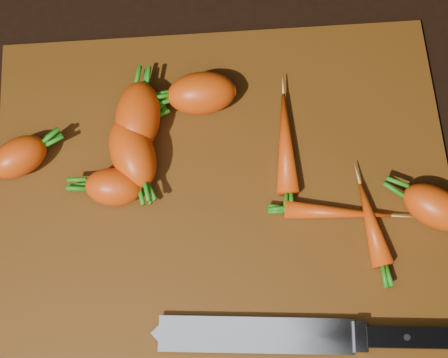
{
  "coord_description": "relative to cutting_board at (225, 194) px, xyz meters",
  "views": [
    {
      "loc": [
        -0.01,
        -0.19,
        0.67
      ],
      "look_at": [
        0.0,
        0.01,
        0.03
      ],
      "focal_mm": 50.0,
      "sensor_mm": 36.0,
      "label": 1
    }
  ],
  "objects": [
    {
      "name": "carrot_5",
      "position": [
        -0.1,
        0.07,
        0.02
      ],
      "size": [
        0.06,
        0.06,
        0.03
      ],
      "primitive_type": "ellipsoid",
      "rotation": [
        0.0,
        0.0,
        0.56
      ],
      "color": "#CC3F0B",
      "rests_on": "cutting_board"
    },
    {
      "name": "carrot_8",
      "position": [
        0.12,
        -0.03,
        0.02
      ],
      "size": [
        0.12,
        0.03,
        0.02
      ],
      "primitive_type": "ellipsoid",
      "rotation": [
        0.0,
        0.0,
        -0.13
      ],
      "color": "#CC3F0B",
      "rests_on": "cutting_board"
    },
    {
      "name": "carrot_7",
      "position": [
        0.07,
        0.05,
        0.02
      ],
      "size": [
        0.03,
        0.12,
        0.02
      ],
      "primitive_type": "ellipsoid",
      "rotation": [
        0.0,
        0.0,
        1.52
      ],
      "color": "#CC3F0B",
      "rests_on": "cutting_board"
    },
    {
      "name": "knife",
      "position": [
        0.04,
        -0.16,
        0.01
      ],
      "size": [
        0.32,
        0.06,
        0.02
      ],
      "rotation": [
        0.0,
        0.0,
        -0.09
      ],
      "color": "gray",
      "rests_on": "cutting_board"
    },
    {
      "name": "carrot_9",
      "position": [
        0.15,
        -0.05,
        0.02
      ],
      "size": [
        0.04,
        0.09,
        0.02
      ],
      "primitive_type": "ellipsoid",
      "rotation": [
        0.0,
        0.0,
        1.7
      ],
      "color": "#CC3F0B",
      "rests_on": "cutting_board"
    },
    {
      "name": "carrot_3",
      "position": [
        -0.09,
        0.09,
        0.03
      ],
      "size": [
        0.06,
        0.09,
        0.05
      ],
      "primitive_type": "ellipsoid",
      "rotation": [
        0.0,
        0.0,
        1.42
      ],
      "color": "#CC3F0B",
      "rests_on": "cutting_board"
    },
    {
      "name": "ground",
      "position": [
        0.0,
        0.0,
        -0.01
      ],
      "size": [
        2.0,
        2.0,
        0.01
      ],
      "primitive_type": "cube",
      "color": "black"
    },
    {
      "name": "carrot_2",
      "position": [
        -0.1,
        0.04,
        0.03
      ],
      "size": [
        0.07,
        0.09,
        0.05
      ],
      "primitive_type": "ellipsoid",
      "rotation": [
        0.0,
        0.0,
        -1.29
      ],
      "color": "#CC3F0B",
      "rests_on": "cutting_board"
    },
    {
      "name": "carrot_6",
      "position": [
        0.22,
        -0.04,
        0.03
      ],
      "size": [
        0.08,
        0.08,
        0.04
      ],
      "primitive_type": "ellipsoid",
      "rotation": [
        0.0,
        0.0,
        2.56
      ],
      "color": "#CC3F0B",
      "rests_on": "cutting_board"
    },
    {
      "name": "cutting_board",
      "position": [
        0.0,
        0.0,
        0.0
      ],
      "size": [
        0.5,
        0.4,
        0.01
      ],
      "primitive_type": "cube",
      "color": "#552D09",
      "rests_on": "ground"
    },
    {
      "name": "carrot_1",
      "position": [
        -0.12,
        0.01,
        0.03
      ],
      "size": [
        0.07,
        0.05,
        0.04
      ],
      "primitive_type": "ellipsoid",
      "rotation": [
        0.0,
        0.0,
        2.99
      ],
      "color": "#CC3F0B",
      "rests_on": "cutting_board"
    },
    {
      "name": "carrot_0",
      "position": [
        -0.22,
        0.05,
        0.03
      ],
      "size": [
        0.08,
        0.07,
        0.04
      ],
      "primitive_type": "ellipsoid",
      "rotation": [
        0.0,
        0.0,
        0.51
      ],
      "color": "#CC3F0B",
      "rests_on": "cutting_board"
    },
    {
      "name": "carrot_4",
      "position": [
        -0.02,
        0.11,
        0.03
      ],
      "size": [
        0.08,
        0.05,
        0.05
      ],
      "primitive_type": "ellipsoid",
      "rotation": [
        0.0,
        0.0,
        3.19
      ],
      "color": "#CC3F0B",
      "rests_on": "cutting_board"
    }
  ]
}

